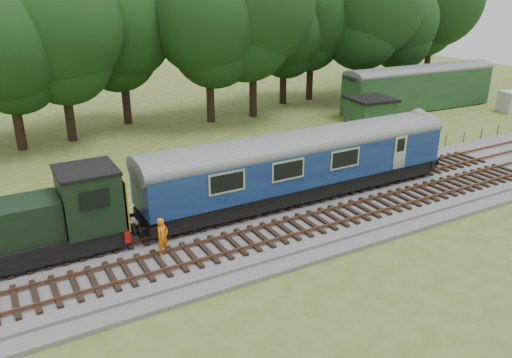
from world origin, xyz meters
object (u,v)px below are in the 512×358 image
shunter_loco (24,227)px  worker (163,237)px  dmu_railcar (302,159)px  parked_coach (420,85)px

shunter_loco → worker: bearing=-23.7°
dmu_railcar → parked_coach: dmu_railcar is taller
parked_coach → dmu_railcar: bearing=-147.4°
worker → parked_coach: size_ratio=0.10×
shunter_loco → dmu_railcar: bearing=-0.0°
worker → dmu_railcar: bearing=-16.4°
shunter_loco → worker: 5.68m
worker → parked_coach: (31.58, 15.49, 1.15)m
worker → shunter_loco: bearing=125.4°
dmu_railcar → parked_coach: 26.37m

